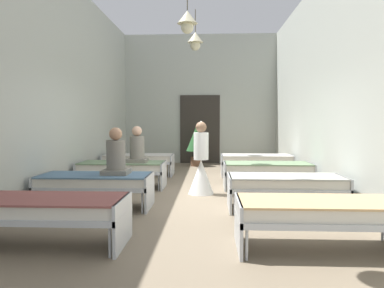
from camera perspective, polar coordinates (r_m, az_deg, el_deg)
ground_plane at (r=7.18m, az=0.00°, el=-8.70°), size 5.91×12.39×0.10m
room_shell at (r=8.25m, az=0.40°, el=9.12°), size 5.71×11.99×4.53m
bed_left_row_0 at (r=4.71m, az=-22.00°, el=-9.40°), size 1.90×0.84×0.57m
bed_right_row_0 at (r=4.47m, az=19.46°, el=-10.02°), size 1.90×0.84×0.57m
bed_left_row_1 at (r=6.45m, az=-14.89°, el=-5.80°), size 1.90×0.84×0.57m
bed_right_row_1 at (r=6.28m, az=14.45°, el=-6.05°), size 1.90×0.84×0.57m
bed_left_row_2 at (r=8.26m, az=-10.89°, el=-3.72°), size 1.90×0.84×0.57m
bed_right_row_2 at (r=8.13m, az=11.73°, el=-3.84°), size 1.90×0.84×0.57m
bed_left_row_3 at (r=10.10m, az=-8.35°, el=-2.38°), size 1.90×0.84×0.57m
bed_right_row_3 at (r=10.00m, az=10.03°, el=-2.46°), size 1.90×0.84×0.57m
nurse_near_aisle at (r=7.40m, az=1.43°, el=-3.78°), size 0.52×0.52×1.49m
patient_seated_primary at (r=6.33m, az=-11.82°, el=-2.00°), size 0.44×0.44×0.80m
patient_seated_secondary at (r=8.09m, az=-8.60°, el=-0.78°), size 0.44×0.44×0.80m
potted_plant at (r=12.04m, az=0.68°, el=0.46°), size 0.66×0.66×1.32m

